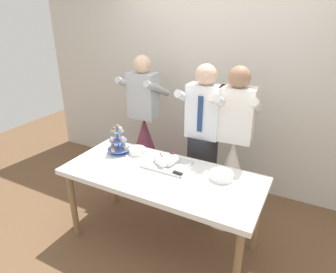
{
  "coord_description": "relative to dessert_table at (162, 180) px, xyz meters",
  "views": [
    {
      "loc": [
        1.14,
        -2.03,
        2.14
      ],
      "look_at": [
        -0.01,
        0.15,
        1.07
      ],
      "focal_mm": 31.92,
      "sensor_mm": 36.0,
      "label": 1
    }
  ],
  "objects": [
    {
      "name": "person_bride",
      "position": [
        0.44,
        0.69,
        -0.12
      ],
      "size": [
        0.56,
        0.56,
        1.66
      ],
      "color": "white",
      "rests_on": "ground_plane"
    },
    {
      "name": "ground_plane",
      "position": [
        0.0,
        0.0,
        -0.7
      ],
      "size": [
        8.0,
        8.0,
        0.0
      ],
      "primitive_type": "plane",
      "color": "brown"
    },
    {
      "name": "dessert_table",
      "position": [
        0.0,
        0.0,
        0.0
      ],
      "size": [
        1.8,
        0.8,
        0.78
      ],
      "color": "white",
      "rests_on": "ground_plane"
    },
    {
      "name": "rear_wall",
      "position": [
        0.0,
        1.4,
        0.75
      ],
      "size": [
        5.2,
        0.1,
        2.9
      ],
      "primitive_type": "cube",
      "color": "beige",
      "rests_on": "ground_plane"
    },
    {
      "name": "person_guest",
      "position": [
        -0.71,
        0.84,
        -0.12
      ],
      "size": [
        0.56,
        0.56,
        1.66
      ],
      "color": "brown",
      "rests_on": "ground_plane"
    },
    {
      "name": "main_cake_tray",
      "position": [
        -0.03,
        0.15,
        0.12
      ],
      "size": [
        0.44,
        0.31,
        0.13
      ],
      "color": "silver",
      "rests_on": "dessert_table"
    },
    {
      "name": "plate_stack",
      "position": [
        0.51,
        0.16,
        0.11
      ],
      "size": [
        0.2,
        0.2,
        0.07
      ],
      "color": "white",
      "rests_on": "dessert_table"
    },
    {
      "name": "round_cake",
      "position": [
        -0.4,
        0.21,
        0.11
      ],
      "size": [
        0.24,
        0.24,
        0.07
      ],
      "color": "white",
      "rests_on": "dessert_table"
    },
    {
      "name": "person_groom",
      "position": [
        0.13,
        0.65,
        0.05
      ],
      "size": [
        0.47,
        0.49,
        1.66
      ],
      "color": "#232328",
      "rests_on": "ground_plane"
    },
    {
      "name": "cupcake_stand",
      "position": [
        -0.59,
        0.16,
        0.19
      ],
      "size": [
        0.23,
        0.23,
        0.31
      ],
      "color": "#4C66B2",
      "rests_on": "dessert_table"
    }
  ]
}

